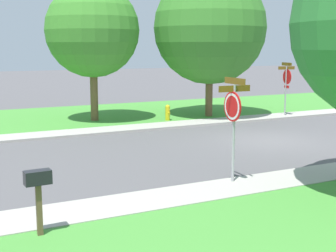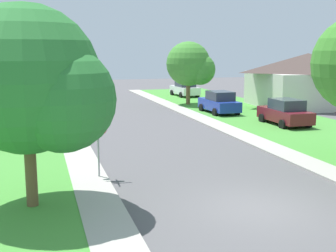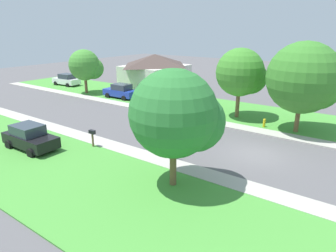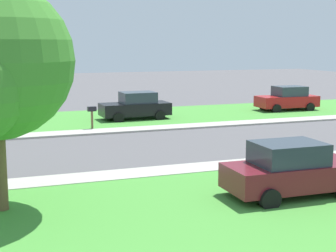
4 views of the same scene
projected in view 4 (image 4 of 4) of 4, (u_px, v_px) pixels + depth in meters
sidewalk_east at (203, 168)px, 19.70m from camera, size 1.40×56.00×0.10m
lawn_east at (267, 204)px, 15.34m from camera, size 8.00×56.00×0.08m
sidewalk_west at (134, 129)px, 28.42m from camera, size 1.40×56.00×0.10m
lawn_west at (114, 118)px, 32.78m from camera, size 8.00×56.00×0.08m
car_black_behind_trees at (136, 106)px, 32.09m from camera, size 2.12×4.34×1.76m
car_red_across_road at (288, 99)px, 36.34m from camera, size 2.13×4.35×1.76m
car_maroon_kerbside_mid at (292, 170)px, 16.00m from camera, size 2.08×4.32×1.76m
mailbox at (92, 112)px, 28.40m from camera, size 0.26×0.49×1.31m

